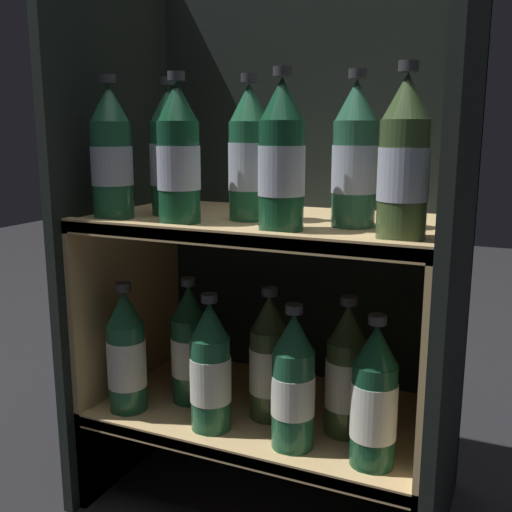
{
  "coord_description": "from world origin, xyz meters",
  "views": [
    {
      "loc": [
        0.4,
        -0.76,
        0.68
      ],
      "look_at": [
        0.0,
        0.12,
        0.48
      ],
      "focal_mm": 42.0,
      "sensor_mm": 36.0,
      "label": 1
    }
  ],
  "objects": [
    {
      "name": "bottle_lower_front_1",
      "position": [
        -0.06,
        0.06,
        0.29
      ],
      "size": [
        0.07,
        0.07,
        0.24
      ],
      "color": "#1E5638",
      "rests_on": "shelf_lower"
    },
    {
      "name": "bottle_lower_front_2",
      "position": [
        0.09,
        0.06,
        0.29
      ],
      "size": [
        0.07,
        0.07,
        0.24
      ],
      "color": "#1E5638",
      "rests_on": "shelf_lower"
    },
    {
      "name": "shelf_upper",
      "position": [
        0.0,
        0.16,
        0.39
      ],
      "size": [
        0.6,
        0.34,
        0.54
      ],
      "color": "tan",
      "rests_on": "ground_plane"
    },
    {
      "name": "fridge_back_wall",
      "position": [
        0.0,
        0.35,
        0.51
      ],
      "size": [
        0.64,
        0.02,
        1.02
      ],
      "primitive_type": "cube",
      "color": "black",
      "rests_on": "ground_plane"
    },
    {
      "name": "bottle_lower_back_1",
      "position": [
        0.02,
        0.14,
        0.29
      ],
      "size": [
        0.07,
        0.07,
        0.24
      ],
      "color": "#384C28",
      "rests_on": "shelf_lower"
    },
    {
      "name": "bottle_upper_back_0",
      "position": [
        -0.17,
        0.14,
        0.64
      ],
      "size": [
        0.07,
        0.07,
        0.24
      ],
      "color": "#1E5638",
      "rests_on": "shelf_upper"
    },
    {
      "name": "bottle_lower_back_0",
      "position": [
        -0.14,
        0.14,
        0.29
      ],
      "size": [
        0.07,
        0.07,
        0.24
      ],
      "color": "#194C2D",
      "rests_on": "shelf_lower"
    },
    {
      "name": "bottle_upper_front_0",
      "position": [
        -0.24,
        0.06,
        0.64
      ],
      "size": [
        0.07,
        0.07,
        0.24
      ],
      "color": "#1E5638",
      "rests_on": "shelf_upper"
    },
    {
      "name": "bottle_upper_front_3",
      "position": [
        0.25,
        0.06,
        0.64
      ],
      "size": [
        0.07,
        0.07,
        0.24
      ],
      "color": "#384C28",
      "rests_on": "shelf_upper"
    },
    {
      "name": "bottle_lower_front_3",
      "position": [
        0.22,
        0.06,
        0.29
      ],
      "size": [
        0.07,
        0.07,
        0.24
      ],
      "color": "#144228",
      "rests_on": "shelf_lower"
    },
    {
      "name": "fridge_side_right",
      "position": [
        0.31,
        0.17,
        0.51
      ],
      "size": [
        0.02,
        0.38,
        1.02
      ],
      "primitive_type": "cube",
      "color": "black",
      "rests_on": "ground_plane"
    },
    {
      "name": "bottle_lower_front_0",
      "position": [
        -0.23,
        0.06,
        0.29
      ],
      "size": [
        0.07,
        0.07,
        0.24
      ],
      "color": "#1E5638",
      "rests_on": "shelf_lower"
    },
    {
      "name": "bottle_upper_front_1",
      "position": [
        -0.11,
        0.06,
        0.64
      ],
      "size": [
        0.07,
        0.07,
        0.24
      ],
      "color": "#144228",
      "rests_on": "shelf_upper"
    },
    {
      "name": "bottle_lower_back_2",
      "position": [
        0.15,
        0.14,
        0.29
      ],
      "size": [
        0.07,
        0.07,
        0.24
      ],
      "color": "#384C28",
      "rests_on": "shelf_lower"
    },
    {
      "name": "bottle_upper_back_1",
      "position": [
        -0.02,
        0.14,
        0.64
      ],
      "size": [
        0.07,
        0.07,
        0.24
      ],
      "color": "#1E5638",
      "rests_on": "shelf_upper"
    },
    {
      "name": "bottle_upper_front_2",
      "position": [
        0.07,
        0.06,
        0.64
      ],
      "size": [
        0.07,
        0.07,
        0.24
      ],
      "color": "#144228",
      "rests_on": "shelf_upper"
    },
    {
      "name": "fridge_side_left",
      "position": [
        -0.31,
        0.17,
        0.51
      ],
      "size": [
        0.02,
        0.38,
        1.02
      ],
      "primitive_type": "cube",
      "color": "black",
      "rests_on": "ground_plane"
    },
    {
      "name": "shelf_lower",
      "position": [
        0.0,
        0.16,
        0.15
      ],
      "size": [
        0.6,
        0.34,
        0.19
      ],
      "color": "tan",
      "rests_on": "ground_plane"
    },
    {
      "name": "bottle_upper_back_2",
      "position": [
        0.16,
        0.14,
        0.64
      ],
      "size": [
        0.07,
        0.07,
        0.24
      ],
      "color": "#285B42",
      "rests_on": "shelf_upper"
    }
  ]
}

